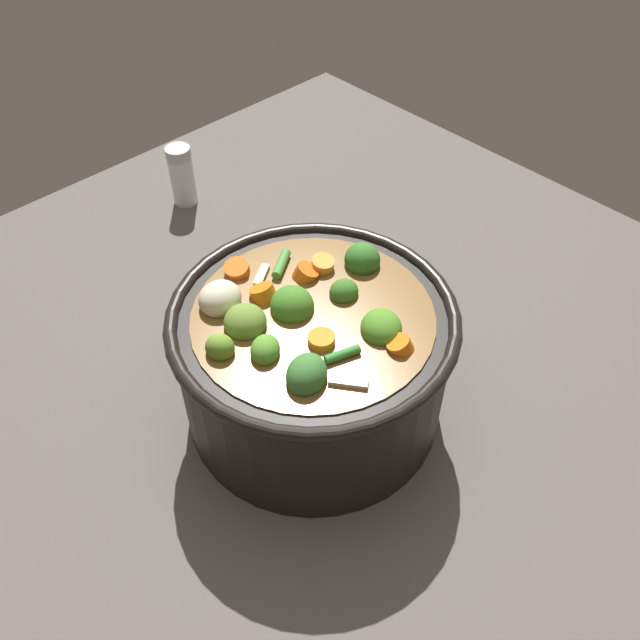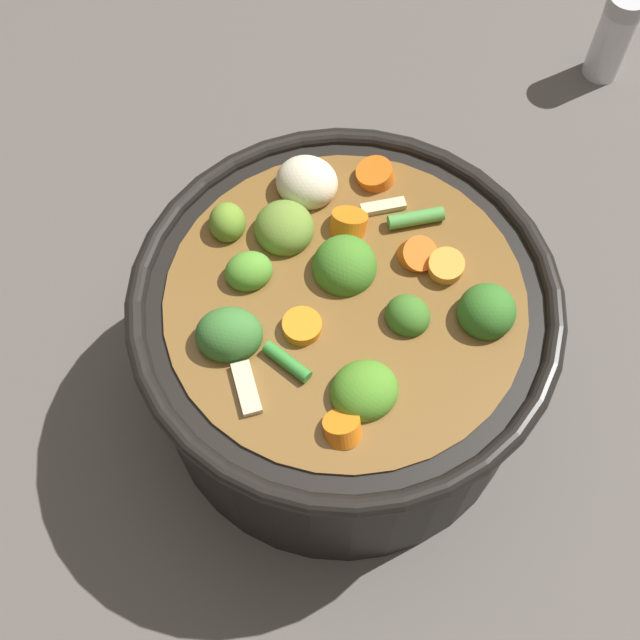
% 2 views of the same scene
% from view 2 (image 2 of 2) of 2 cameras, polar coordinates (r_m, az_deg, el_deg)
% --- Properties ---
extents(ground_plane, '(1.10, 1.10, 0.00)m').
position_cam_2_polar(ground_plane, '(0.64, 1.41, -4.62)').
color(ground_plane, '#514C47').
extents(cooking_pot, '(0.28, 0.28, 0.16)m').
position_cam_2_polar(cooking_pot, '(0.58, 1.56, -1.57)').
color(cooking_pot, black).
rests_on(cooking_pot, ground_plane).
extents(salt_shaker, '(0.03, 0.03, 0.09)m').
position_cam_2_polar(salt_shaker, '(0.84, 19.44, 17.83)').
color(salt_shaker, silver).
rests_on(salt_shaker, ground_plane).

